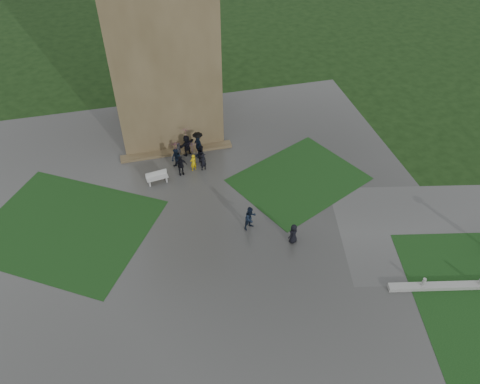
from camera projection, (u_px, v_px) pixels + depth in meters
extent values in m
plane|color=black|center=(200.00, 248.00, 30.30)|extent=(120.00, 120.00, 0.00)
cube|color=#393936|center=(195.00, 227.00, 31.74)|extent=(34.00, 34.00, 0.02)
cube|color=#133512|center=(66.00, 227.00, 31.66)|extent=(14.10, 13.46, 0.01)
cube|color=#133512|center=(299.00, 179.00, 35.43)|extent=(11.12, 10.15, 0.01)
cube|color=brown|center=(158.00, 23.00, 35.18)|extent=(8.00, 8.00, 18.00)
cube|color=brown|center=(177.00, 151.00, 37.90)|extent=(9.00, 0.80, 0.22)
cylinder|color=gray|center=(423.00, 284.00, 27.63)|extent=(0.20, 0.20, 0.90)
cylinder|color=gray|center=(480.00, 282.00, 27.71)|extent=(0.20, 0.20, 0.90)
cube|color=#B2B1AD|center=(157.00, 178.00, 34.83)|extent=(1.67, 0.73, 0.06)
cube|color=#B2B1AD|center=(149.00, 183.00, 34.81)|extent=(0.15, 0.44, 0.45)
cube|color=#B2B1AD|center=(166.00, 178.00, 35.18)|extent=(0.15, 0.44, 0.45)
cube|color=#B2B1AD|center=(156.00, 174.00, 34.83)|extent=(1.60, 0.30, 0.43)
imported|color=black|center=(201.00, 154.00, 36.49)|extent=(0.63, 0.86, 1.59)
imported|color=black|center=(198.00, 147.00, 36.95)|extent=(1.00, 1.28, 1.93)
imported|color=black|center=(187.00, 145.00, 37.19)|extent=(1.73, 1.40, 1.80)
imported|color=#3B3B40|center=(179.00, 151.00, 36.83)|extent=(0.75, 1.01, 1.54)
imported|color=black|center=(176.00, 159.00, 35.86)|extent=(0.88, 1.00, 1.79)
imported|color=black|center=(181.00, 165.00, 35.35)|extent=(1.04, 0.65, 1.70)
imported|color=gold|center=(193.00, 163.00, 35.80)|extent=(0.64, 0.56, 1.47)
imported|color=black|center=(203.00, 162.00, 35.85)|extent=(0.60, 0.47, 1.44)
imported|color=#BA4C89|center=(175.00, 147.00, 35.12)|extent=(0.93, 0.93, 0.85)
imported|color=#542D7C|center=(192.00, 148.00, 34.86)|extent=(0.88, 0.88, 0.81)
imported|color=black|center=(197.00, 136.00, 36.30)|extent=(0.77, 0.77, 0.68)
imported|color=#BA4C89|center=(186.00, 133.00, 36.43)|extent=(0.99, 0.99, 0.91)
imported|color=black|center=(250.00, 218.00, 31.06)|extent=(1.02, 0.85, 1.82)
imported|color=black|center=(293.00, 234.00, 30.22)|extent=(0.88, 0.80, 1.49)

